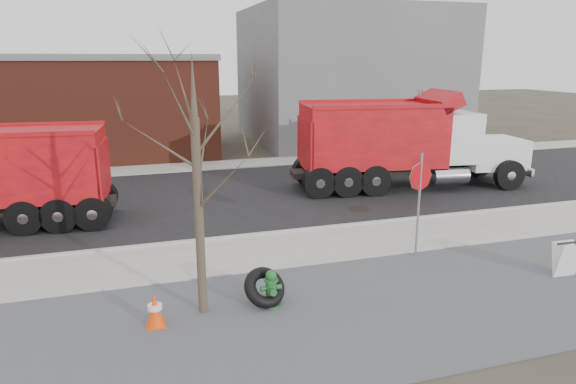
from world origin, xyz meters
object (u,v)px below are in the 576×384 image
object	(u,v)px
stop_sign	(420,187)
sandwich_board	(566,259)
fire_hydrant	(271,290)
dump_truck_red_a	(402,140)
truck_tire	(265,287)

from	to	relation	value
stop_sign	sandwich_board	size ratio (longest dim) A/B	3.24
fire_hydrant	dump_truck_red_a	bearing A→B (deg)	48.07
fire_hydrant	stop_sign	xyz separation A→B (m)	(4.36, 1.52, 1.51)
fire_hydrant	sandwich_board	distance (m)	7.10
dump_truck_red_a	fire_hydrant	bearing A→B (deg)	-125.19
fire_hydrant	dump_truck_red_a	size ratio (longest dim) A/B	0.08
fire_hydrant	sandwich_board	size ratio (longest dim) A/B	0.95
dump_truck_red_a	stop_sign	bearing A→B (deg)	-108.65
truck_tire	stop_sign	distance (m)	4.93
dump_truck_red_a	sandwich_board	bearing A→B (deg)	-86.52
fire_hydrant	dump_truck_red_a	xyz separation A→B (m)	(7.72, 8.34, 1.56)
fire_hydrant	dump_truck_red_a	distance (m)	11.47
stop_sign	sandwich_board	world-z (taller)	stop_sign
fire_hydrant	truck_tire	world-z (taller)	truck_tire
truck_tire	sandwich_board	world-z (taller)	sandwich_board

